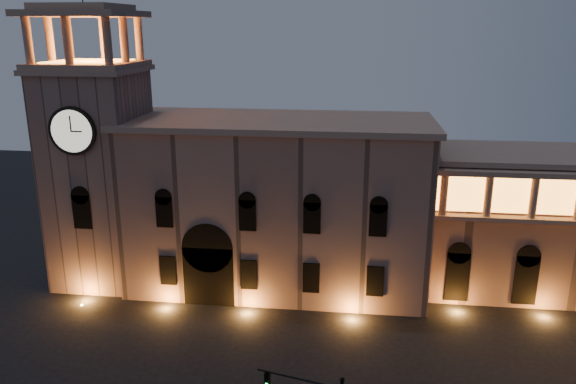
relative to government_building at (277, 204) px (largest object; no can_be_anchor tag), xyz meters
name	(u,v)px	position (x,y,z in m)	size (l,w,h in m)	color
government_building	(277,204)	(0.00, 0.00, 0.00)	(30.80, 12.80, 17.60)	#886459
clock_tower	(99,166)	(-18.42, -0.95, 3.73)	(9.80, 9.80, 32.40)	#886459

